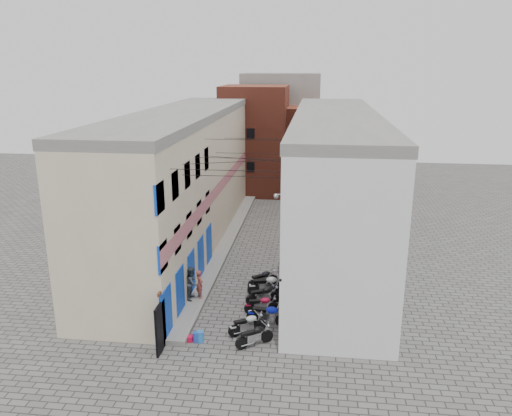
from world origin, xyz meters
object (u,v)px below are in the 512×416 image
at_px(motorcycle_e, 263,294).
at_px(motorcycle_g, 263,278).
at_px(red_crate, 189,338).
at_px(motorcycle_d, 261,304).
at_px(motorcycle_f, 267,284).
at_px(motorcycle_a, 254,335).
at_px(motorcycle_b, 247,323).
at_px(water_jug_near, 200,337).
at_px(person_a, 200,284).
at_px(person_b, 192,283).
at_px(motorcycle_c, 268,314).
at_px(water_jug_far, 196,337).

bearing_deg(motorcycle_e, motorcycle_g, 161.92).
bearing_deg(red_crate, motorcycle_d, 45.57).
bearing_deg(motorcycle_f, motorcycle_a, -14.56).
xyz_separation_m(motorcycle_b, water_jug_near, (-1.99, -0.92, -0.28)).
distance_m(motorcycle_g, red_crate, 6.53).
bearing_deg(red_crate, person_a, 95.61).
relative_size(person_a, person_b, 0.86).
relative_size(motorcycle_c, motorcycle_d, 1.18).
relative_size(motorcycle_c, motorcycle_f, 0.95).
bearing_deg(water_jug_near, motorcycle_f, 63.83).
xyz_separation_m(person_a, water_jug_near, (0.90, -3.83, -0.74)).
bearing_deg(motorcycle_f, red_crate, -44.65).
bearing_deg(motorcycle_b, motorcycle_e, 141.53).
bearing_deg(water_jug_far, motorcycle_b, 22.99).
relative_size(person_a, red_crate, 3.84).
relative_size(motorcycle_g, water_jug_near, 3.69).
bearing_deg(water_jug_near, person_b, 108.74).
relative_size(motorcycle_a, motorcycle_d, 1.06).
relative_size(motorcycle_a, motorcycle_b, 0.99).
bearing_deg(motorcycle_e, water_jug_near, -56.56).
distance_m(motorcycle_a, motorcycle_b, 1.04).
height_order(person_a, water_jug_near, person_a).
xyz_separation_m(motorcycle_g, red_crate, (-2.67, -5.95, -0.43)).
xyz_separation_m(motorcycle_a, red_crate, (-2.95, 0.01, -0.41)).
xyz_separation_m(motorcycle_a, motorcycle_d, (-0.03, 3.00, -0.03)).
bearing_deg(motorcycle_d, water_jug_far, -53.08).
height_order(motorcycle_b, motorcycle_e, motorcycle_e).
distance_m(person_b, water_jug_far, 3.92).
xyz_separation_m(motorcycle_d, motorcycle_f, (0.08, 2.08, 0.12)).
bearing_deg(red_crate, motorcycle_c, 28.96).
height_order(motorcycle_d, water_jug_far, motorcycle_d).
distance_m(water_jug_near, water_jug_far, 0.19).
height_order(water_jug_near, water_jug_far, water_jug_near).
distance_m(motorcycle_a, motorcycle_e, 3.98).
bearing_deg(motorcycle_c, motorcycle_b, -35.92).
relative_size(motorcycle_d, water_jug_far, 3.78).
relative_size(motorcycle_b, motorcycle_c, 0.90).
bearing_deg(motorcycle_f, person_b, -83.40).
distance_m(motorcycle_c, water_jug_near, 3.39).
xyz_separation_m(motorcycle_f, motorcycle_g, (-0.34, 0.88, -0.07)).
distance_m(motorcycle_c, water_jug_far, 3.55).
bearing_deg(motorcycle_c, motorcycle_g, -164.58).
relative_size(motorcycle_a, red_crate, 4.71).
xyz_separation_m(motorcycle_c, red_crate, (-3.34, -1.85, -0.47)).
distance_m(person_a, water_jug_near, 4.00).
bearing_deg(motorcycle_a, red_crate, -124.46).
relative_size(motorcycle_g, person_a, 1.27).
distance_m(person_b, water_jug_near, 3.97).
bearing_deg(motorcycle_b, person_a, -165.90).
xyz_separation_m(motorcycle_f, person_b, (-3.73, -1.40, 0.49)).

